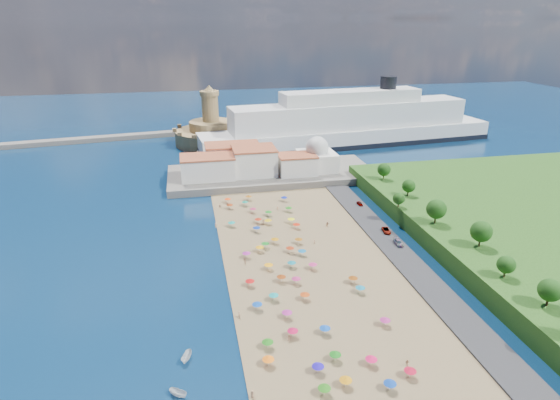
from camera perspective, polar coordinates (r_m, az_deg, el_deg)
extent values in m
plane|color=#071938|center=(140.16, 0.45, -6.82)|extent=(700.00, 700.00, 0.00)
cube|color=#59544C|center=(207.48, -1.03, 3.16)|extent=(90.00, 36.00, 3.00)
cube|color=#59544C|center=(238.32, -7.82, 5.30)|extent=(18.00, 70.00, 2.40)
cube|color=#59544C|center=(293.78, -28.04, 6.05)|extent=(199.03, 34.77, 2.60)
cube|color=silver|center=(198.88, -8.80, 3.91)|extent=(22.00, 14.00, 9.00)
cube|color=silver|center=(202.27, -3.18, 4.73)|extent=(18.00, 16.00, 11.00)
cube|color=silver|center=(202.22, 2.07, 4.30)|extent=(16.00, 12.00, 8.00)
cube|color=silver|center=(212.93, -5.80, 5.36)|extent=(24.00, 14.00, 10.00)
cube|color=silver|center=(208.40, 4.49, 4.76)|extent=(16.00, 16.00, 8.00)
sphere|color=silver|center=(206.78, 4.54, 6.36)|extent=(10.00, 10.00, 10.00)
cylinder|color=silver|center=(205.84, 4.57, 7.38)|extent=(1.20, 1.20, 1.60)
cylinder|color=#A78453|center=(266.60, -8.33, 7.60)|extent=(40.00, 40.00, 8.00)
cylinder|color=#A78453|center=(265.17, -8.41, 8.97)|extent=(24.00, 24.00, 5.00)
cylinder|color=#A78453|center=(263.34, -8.52, 10.99)|extent=(9.00, 9.00, 14.00)
cylinder|color=#A78453|center=(262.03, -8.62, 12.75)|extent=(10.40, 10.40, 2.40)
cone|color=#A78453|center=(261.66, -8.65, 13.33)|extent=(6.00, 6.00, 3.00)
cube|color=black|center=(266.22, 8.34, 7.00)|extent=(168.79, 41.77, 2.69)
cube|color=silver|center=(265.36, 8.39, 7.76)|extent=(167.76, 41.27, 9.97)
cube|color=silver|center=(262.93, 8.52, 10.22)|extent=(134.25, 33.46, 13.29)
cube|color=silver|center=(261.24, 8.64, 12.36)|extent=(78.71, 23.37, 6.65)
cylinder|color=black|center=(270.68, 13.08, 13.79)|extent=(8.86, 8.86, 6.65)
cylinder|color=gray|center=(175.53, -4.27, -0.43)|extent=(0.07, 0.07, 2.00)
cone|color=#0D7E63|center=(175.20, -4.28, -0.16)|extent=(2.50, 2.50, 0.60)
cylinder|color=gray|center=(140.83, 1.23, -6.10)|extent=(0.07, 0.07, 2.00)
cone|color=#9D2D0E|center=(140.41, 1.23, -5.77)|extent=(2.50, 2.50, 0.60)
cylinder|color=gray|center=(119.12, 3.05, -11.68)|extent=(0.07, 0.07, 2.00)
cone|color=#BD400F|center=(118.64, 3.06, -11.32)|extent=(2.50, 2.50, 0.60)
cylinder|color=gray|center=(141.41, -2.49, -6.00)|extent=(0.07, 0.07, 2.00)
cone|color=#FEAF0D|center=(141.00, -2.49, -5.67)|extent=(2.50, 2.50, 0.60)
cylinder|color=gray|center=(96.40, 8.00, -21.17)|extent=(0.07, 0.07, 2.00)
cone|color=orange|center=(95.80, 8.03, -20.77)|extent=(2.50, 2.50, 0.60)
cylinder|color=gray|center=(169.65, 1.06, -1.16)|extent=(0.07, 0.07, 2.00)
cone|color=#1C7A15|center=(169.31, 1.06, -0.88)|extent=(2.50, 2.50, 0.60)
cylinder|color=gray|center=(132.34, 4.02, -8.07)|extent=(0.07, 0.07, 2.00)
cone|color=#C1296E|center=(131.90, 4.03, -7.73)|extent=(2.50, 2.50, 0.60)
cylinder|color=gray|center=(139.33, 2.71, -6.44)|extent=(0.07, 0.07, 2.00)
cone|color=#11659D|center=(138.91, 2.72, -6.11)|extent=(2.50, 2.50, 0.60)
cylinder|color=gray|center=(154.06, -2.87, -3.60)|extent=(0.07, 0.07, 2.00)
cone|color=navy|center=(153.69, -2.87, -3.30)|extent=(2.50, 2.50, 0.60)
cylinder|color=gray|center=(159.46, -1.46, -2.69)|extent=(0.07, 0.07, 2.00)
cone|color=#E1B70C|center=(159.09, -1.47, -2.39)|extent=(2.50, 2.50, 0.60)
cylinder|color=gray|center=(98.66, 4.64, -19.83)|extent=(0.07, 0.07, 2.00)
cone|color=#1D0DAF|center=(98.07, 4.66, -19.43)|extent=(2.50, 2.50, 0.60)
cylinder|color=gray|center=(118.70, -0.78, -11.78)|extent=(0.07, 0.07, 2.00)
cone|color=#109390|center=(118.21, -0.78, -11.42)|extent=(2.50, 2.50, 0.60)
cylinder|color=gray|center=(97.17, 13.23, -21.20)|extent=(0.07, 0.07, 2.00)
cone|color=#0C389C|center=(96.57, 13.28, -20.81)|extent=(2.50, 2.50, 0.60)
cylinder|color=gray|center=(125.45, 1.98, -9.81)|extent=(0.07, 0.07, 2.00)
cone|color=#B02563|center=(124.99, 1.99, -9.46)|extent=(2.50, 2.50, 0.60)
cylinder|color=gray|center=(138.23, -4.12, -6.71)|extent=(0.07, 0.07, 2.00)
cone|color=#9D2189|center=(137.81, -4.13, -6.38)|extent=(2.50, 2.50, 0.60)
cylinder|color=gray|center=(107.15, 1.56, -15.91)|extent=(0.07, 0.07, 2.00)
cone|color=#B50E3E|center=(106.60, 1.57, -15.52)|extent=(2.50, 2.50, 0.60)
cylinder|color=gray|center=(101.66, 6.74, -18.46)|extent=(0.07, 0.07, 2.00)
cone|color=#136D14|center=(101.09, 6.76, -18.07)|extent=(2.50, 2.50, 0.60)
cylinder|color=gray|center=(126.22, 0.16, -9.59)|extent=(0.07, 0.07, 2.00)
cone|color=#84330C|center=(125.76, 0.16, -9.23)|extent=(2.50, 2.50, 0.60)
cylinder|color=gray|center=(100.69, 15.55, -19.68)|extent=(0.07, 0.07, 2.00)
cone|color=#B70E2B|center=(100.12, 15.61, -19.29)|extent=(2.50, 2.50, 0.60)
cylinder|color=gray|center=(104.13, -1.51, -17.18)|extent=(0.07, 0.07, 2.00)
cone|color=#1C7114|center=(103.58, -1.52, -16.79)|extent=(2.50, 2.50, 0.60)
cylinder|color=gray|center=(112.68, 0.85, -13.80)|extent=(0.07, 0.07, 2.00)
cone|color=#A5237F|center=(112.16, 0.86, -13.42)|extent=(2.50, 2.50, 0.60)
cylinder|color=gray|center=(115.55, -2.80, -12.83)|extent=(0.07, 0.07, 2.00)
cone|color=#0D44A9|center=(115.05, -2.81, -12.46)|extent=(2.50, 2.50, 0.60)
cylinder|color=gray|center=(158.39, -5.92, -2.97)|extent=(0.07, 0.07, 2.00)
cone|color=#0E887A|center=(158.03, -5.93, -2.68)|extent=(2.50, 2.50, 0.60)
cylinder|color=gray|center=(146.25, 2.28, -5.02)|extent=(0.07, 0.07, 2.00)
cone|color=#9B580E|center=(145.85, 2.29, -4.70)|extent=(2.50, 2.50, 0.60)
cylinder|color=gray|center=(131.83, -1.40, -8.15)|extent=(0.07, 0.07, 2.00)
cone|color=#FFA10B|center=(131.39, -1.40, -7.80)|extent=(2.50, 2.50, 0.60)
cylinder|color=gray|center=(179.40, 0.51, 0.12)|extent=(0.07, 0.07, 2.00)
cone|color=#0B1B99|center=(179.08, 0.51, 0.39)|extent=(2.50, 2.50, 0.60)
cylinder|color=gray|center=(123.32, 9.75, -10.74)|extent=(0.07, 0.07, 2.00)
cone|color=#107499|center=(122.85, 9.77, -10.38)|extent=(2.50, 2.50, 0.60)
cylinder|color=gray|center=(180.87, -3.85, 0.25)|extent=(0.07, 0.07, 2.00)
cone|color=#94510D|center=(180.55, -3.86, 0.52)|extent=(2.50, 2.50, 0.60)
cylinder|color=gray|center=(99.96, -1.44, -19.10)|extent=(0.07, 0.07, 2.00)
cone|color=orange|center=(99.38, -1.44, -18.71)|extent=(2.50, 2.50, 0.60)
cylinder|color=gray|center=(160.33, -2.67, -2.57)|extent=(0.07, 0.07, 2.00)
cone|color=#B5240E|center=(159.96, -2.68, -2.27)|extent=(2.50, 2.50, 0.60)
cylinder|color=gray|center=(112.84, 12.67, -14.34)|extent=(0.07, 0.07, 2.00)
cone|color=#A62372|center=(112.33, 12.71, -13.96)|extent=(2.50, 2.50, 0.60)
cylinder|color=gray|center=(132.95, 1.43, -7.87)|extent=(0.07, 0.07, 2.00)
cone|color=#0E6F82|center=(132.52, 1.44, -7.53)|extent=(2.50, 2.50, 0.60)
cylinder|color=gray|center=(173.27, -6.14, -0.79)|extent=(0.07, 0.07, 2.00)
cone|color=maroon|center=(172.94, -6.15, -0.52)|extent=(2.50, 2.50, 0.60)
cylinder|color=gray|center=(166.19, -1.41, -1.66)|extent=(0.07, 0.07, 2.00)
cone|color=#167B1B|center=(165.84, -1.42, -1.37)|extent=(2.50, 2.50, 0.60)
cylinder|color=gray|center=(124.61, -3.69, -10.08)|extent=(0.07, 0.07, 2.00)
cone|color=red|center=(124.15, -3.70, -9.72)|extent=(2.50, 2.50, 0.60)
cylinder|color=gray|center=(127.16, 8.89, -9.62)|extent=(0.07, 0.07, 2.00)
cone|color=#813C0B|center=(126.71, 8.91, -9.27)|extent=(2.50, 2.50, 0.60)
cylinder|color=gray|center=(146.18, -0.63, -5.02)|extent=(0.07, 0.07, 2.00)
cone|color=#C47C08|center=(145.78, -0.63, -4.70)|extent=(2.50, 2.50, 0.60)
cylinder|color=gray|center=(156.37, 2.02, -3.20)|extent=(0.07, 0.07, 2.00)
cone|color=red|center=(156.00, 2.02, -2.90)|extent=(2.50, 2.50, 0.60)
cylinder|color=gray|center=(178.97, -6.40, -0.07)|extent=(0.07, 0.07, 2.00)
cone|color=#F33E0A|center=(178.65, -6.41, 0.20)|extent=(2.50, 2.50, 0.60)
cylinder|color=gray|center=(94.43, 5.42, -22.13)|extent=(0.07, 0.07, 2.00)
cone|color=#237114|center=(93.81, 5.44, -21.73)|extent=(2.50, 2.50, 0.60)
cylinder|color=gray|center=(101.63, 11.04, -18.77)|extent=(0.07, 0.07, 2.00)
cone|color=#DA1151|center=(101.06, 11.08, -18.38)|extent=(2.50, 2.50, 0.60)
cylinder|color=gray|center=(160.38, 1.37, -2.54)|extent=(0.07, 0.07, 2.00)
cone|color=#FAFF0D|center=(160.02, 1.37, -2.25)|extent=(2.50, 2.50, 0.60)
cylinder|color=gray|center=(108.32, 5.49, -15.55)|extent=(0.07, 0.07, 2.00)
cone|color=#0D47B3|center=(107.78, 5.51, -15.16)|extent=(2.50, 2.50, 0.60)
cylinder|color=gray|center=(143.52, -1.81, -5.55)|extent=(0.07, 0.07, 2.00)
cone|color=#157B1D|center=(143.12, -1.81, -5.23)|extent=(2.50, 2.50, 0.60)
cylinder|color=gray|center=(169.07, -3.31, -1.28)|extent=(0.07, 0.07, 2.00)
cone|color=#AD2552|center=(168.73, -3.32, -1.00)|extent=(2.50, 2.50, 0.60)
imported|color=tan|center=(174.02, -7.32, -0.80)|extent=(1.10, 0.83, 1.74)
imported|color=tan|center=(106.09, 1.11, -16.45)|extent=(1.31, 1.56, 1.69)
imported|color=tan|center=(113.26, -4.98, -13.75)|extent=(0.63, 0.76, 1.80)
imported|color=tan|center=(158.59, 5.79, -2.96)|extent=(1.84, 1.13, 1.89)
imported|color=tan|center=(158.55, -7.82, -3.09)|extent=(1.17, 1.31, 1.76)
imported|color=tan|center=(93.83, -3.38, -22.54)|extent=(0.97, 0.87, 1.67)
imported|color=tan|center=(160.08, -2.07, -2.66)|extent=(1.02, 1.04, 1.69)
imported|color=tan|center=(134.80, -4.32, -7.54)|extent=(1.11, 1.09, 1.81)
imported|color=tan|center=(103.23, 15.26, -18.60)|extent=(1.03, 0.74, 1.62)
imported|color=tan|center=(146.32, 4.21, -5.12)|extent=(0.71, 0.71, 1.67)
imported|color=tan|center=(171.21, -0.29, -1.02)|extent=(1.17, 0.94, 1.58)
imported|color=white|center=(96.18, -12.29, -22.04)|extent=(4.00, 3.50, 1.50)
imported|color=white|center=(103.43, -11.32, -18.30)|extent=(2.94, 4.39, 1.59)
imported|color=gray|center=(177.46, 9.70, -0.42)|extent=(1.55, 3.60, 1.21)
imported|color=gray|center=(149.39, 14.24, -5.04)|extent=(2.46, 5.14, 1.45)
imported|color=gray|center=(156.86, 12.83, -3.63)|extent=(2.89, 5.08, 1.34)
cylinder|color=#382314|center=(122.05, 29.84, -10.53)|extent=(0.50, 0.50, 2.88)
sphere|color=#14380F|center=(120.83, 30.06, -9.47)|extent=(5.19, 5.19, 5.19)
cylinder|color=#382314|center=(129.73, 25.71, -7.96)|extent=(0.50, 0.50, 2.50)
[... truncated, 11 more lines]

